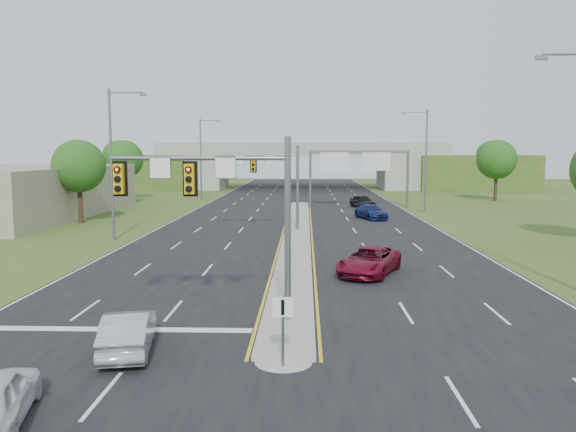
% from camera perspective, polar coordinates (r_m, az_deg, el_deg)
% --- Properties ---
extents(ground, '(240.00, 240.00, 0.00)m').
position_cam_1_polar(ground, '(21.55, -0.03, -10.84)').
color(ground, '#384D1B').
rests_on(ground, ground).
extents(road, '(24.00, 160.00, 0.02)m').
position_cam_1_polar(road, '(55.93, 1.12, -0.12)').
color(road, black).
rests_on(road, ground).
extents(median, '(2.00, 54.00, 0.16)m').
position_cam_1_polar(median, '(44.02, 0.93, -1.79)').
color(median, gray).
rests_on(median, road).
extents(median_nose, '(2.00, 2.00, 0.16)m').
position_cam_1_polar(median_nose, '(17.73, -0.45, -14.37)').
color(median_nose, gray).
rests_on(median_nose, road).
extents(lane_markings, '(23.72, 160.00, 0.01)m').
position_cam_1_polar(lane_markings, '(49.90, 0.34, -0.90)').
color(lane_markings, gold).
rests_on(lane_markings, road).
extents(signal_mast_near, '(6.62, 0.60, 7.00)m').
position_cam_1_polar(signal_mast_near, '(20.76, -6.29, 1.78)').
color(signal_mast_near, slate).
rests_on(signal_mast_near, ground).
extents(signal_mast_far, '(6.62, 0.60, 7.00)m').
position_cam_1_polar(signal_mast_far, '(45.61, -1.88, 4.33)').
color(signal_mast_far, slate).
rests_on(signal_mast_far, ground).
extents(keep_right_sign, '(0.60, 0.13, 2.20)m').
position_cam_1_polar(keep_right_sign, '(16.78, -0.53, -10.48)').
color(keep_right_sign, slate).
rests_on(keep_right_sign, ground).
extents(sign_gantry, '(11.58, 0.44, 6.67)m').
position_cam_1_polar(sign_gantry, '(65.77, 7.09, 5.38)').
color(sign_gantry, slate).
rests_on(sign_gantry, ground).
extents(overpass, '(80.00, 14.00, 8.10)m').
position_cam_1_polar(overpass, '(100.61, 1.43, 4.81)').
color(overpass, gray).
rests_on(overpass, ground).
extents(lightpole_l_mid, '(2.85, 0.25, 11.00)m').
position_cam_1_polar(lightpole_l_mid, '(42.90, -17.27, 5.75)').
color(lightpole_l_mid, slate).
rests_on(lightpole_l_mid, ground).
extents(lightpole_l_far, '(2.85, 0.25, 11.00)m').
position_cam_1_polar(lightpole_l_far, '(76.84, -8.71, 6.14)').
color(lightpole_l_far, slate).
rests_on(lightpole_l_far, ground).
extents(lightpole_r_far, '(2.85, 0.25, 11.00)m').
position_cam_1_polar(lightpole_r_far, '(61.87, 13.67, 5.98)').
color(lightpole_r_far, slate).
rests_on(lightpole_r_far, ground).
extents(tree_l_near, '(4.80, 4.80, 7.60)m').
position_cam_1_polar(tree_l_near, '(54.63, -20.49, 4.75)').
color(tree_l_near, '#382316').
rests_on(tree_l_near, ground).
extents(tree_l_mid, '(5.20, 5.20, 8.12)m').
position_cam_1_polar(tree_l_mid, '(79.49, -16.35, 5.53)').
color(tree_l_mid, '#382316').
rests_on(tree_l_mid, ground).
extents(tree_r_mid, '(5.20, 5.20, 8.12)m').
position_cam_1_polar(tree_r_mid, '(79.71, 20.44, 5.39)').
color(tree_r_mid, '#382316').
rests_on(tree_r_mid, ground).
extents(tree_back_a, '(6.00, 6.00, 8.85)m').
position_cam_1_polar(tree_back_a, '(120.91, -16.94, 5.89)').
color(tree_back_a, '#382316').
rests_on(tree_back_a, ground).
extents(tree_back_b, '(5.60, 5.60, 8.32)m').
position_cam_1_polar(tree_back_b, '(117.19, -10.40, 5.90)').
color(tree_back_b, '#382316').
rests_on(tree_back_b, ground).
extents(tree_back_c, '(5.60, 5.60, 8.32)m').
position_cam_1_polar(tree_back_c, '(116.92, 13.39, 5.83)').
color(tree_back_c, '#382316').
rests_on(tree_back_c, ground).
extents(tree_back_d, '(6.00, 6.00, 8.85)m').
position_cam_1_polar(tree_back_d, '(120.50, 19.96, 5.78)').
color(tree_back_d, '#382316').
rests_on(tree_back_d, ground).
extents(commercial_building, '(18.00, 30.00, 5.00)m').
position_cam_1_polar(commercial_building, '(63.58, -27.05, 2.22)').
color(commercial_building, gray).
rests_on(commercial_building, ground).
extents(car_silver, '(2.14, 4.27, 1.34)m').
position_cam_1_polar(car_silver, '(19.10, -15.91, -11.20)').
color(car_silver, '#B2B6BB').
rests_on(car_silver, road).
extents(car_far_a, '(4.21, 5.68, 1.43)m').
position_cam_1_polar(car_far_a, '(29.97, 8.24, -4.52)').
color(car_far_a, maroon).
rests_on(car_far_a, road).
extents(car_far_b, '(3.31, 5.07, 1.37)m').
position_cam_1_polar(car_far_b, '(54.96, 8.42, 0.42)').
color(car_far_b, '#0B1647').
rests_on(car_far_b, road).
extents(car_far_c, '(3.06, 4.72, 1.50)m').
position_cam_1_polar(car_far_c, '(65.99, 7.58, 1.49)').
color(car_far_c, black).
rests_on(car_far_c, road).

